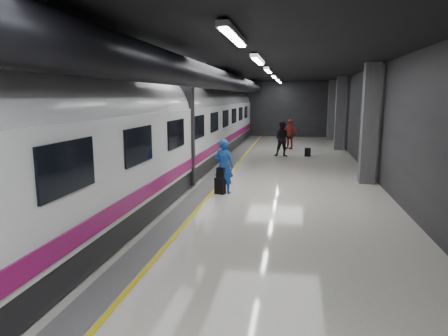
{
  "coord_description": "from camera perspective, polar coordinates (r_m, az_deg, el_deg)",
  "views": [
    {
      "loc": [
        1.76,
        -13.74,
        3.26
      ],
      "look_at": [
        -0.24,
        -2.33,
        1.19
      ],
      "focal_mm": 32.0,
      "sensor_mm": 36.0,
      "label": 1
    }
  ],
  "objects": [
    {
      "name": "traveler_main",
      "position": [
        13.58,
        -0.02,
        0.25
      ],
      "size": [
        0.74,
        0.54,
        1.87
      ],
      "primitive_type": "imported",
      "rotation": [
        0.0,
        0.0,
        3.0
      ],
      "color": "#174DB1",
      "rests_on": "ground"
    },
    {
      "name": "platform_hall",
      "position": [
        14.84,
        2.03,
        11.19
      ],
      "size": [
        10.02,
        40.02,
        4.51
      ],
      "color": "black",
      "rests_on": "ground"
    },
    {
      "name": "traveler_far_a",
      "position": [
        22.26,
        8.44,
        4.12
      ],
      "size": [
        0.95,
        0.74,
        1.95
      ],
      "primitive_type": "imported",
      "rotation": [
        0.0,
        0.0,
        -0.0
      ],
      "color": "black",
      "rests_on": "ground"
    },
    {
      "name": "shoulder_bag",
      "position": [
        13.47,
        -0.48,
        -0.69
      ],
      "size": [
        0.3,
        0.21,
        0.36
      ],
      "primitive_type": "cube",
      "rotation": [
        0.0,
        0.0,
        -0.25
      ],
      "color": "black",
      "rests_on": "suitcase_main"
    },
    {
      "name": "train",
      "position": [
        14.67,
        -10.11,
        5.31
      ],
      "size": [
        3.05,
        38.0,
        4.05
      ],
      "color": "black",
      "rests_on": "ground"
    },
    {
      "name": "ground",
      "position": [
        14.23,
        2.55,
        -3.13
      ],
      "size": [
        40.0,
        40.0,
        0.0
      ],
      "primitive_type": "plane",
      "color": "silver",
      "rests_on": "ground"
    },
    {
      "name": "suitcase_main",
      "position": [
        13.57,
        -0.55,
        -2.57
      ],
      "size": [
        0.39,
        0.32,
        0.56
      ],
      "primitive_type": "cube",
      "rotation": [
        0.0,
        0.0,
        -0.34
      ],
      "color": "black",
      "rests_on": "ground"
    },
    {
      "name": "traveler_far_b",
      "position": [
        25.68,
        9.34,
        4.79
      ],
      "size": [
        1.19,
        0.9,
        1.87
      ],
      "primitive_type": "imported",
      "rotation": [
        0.0,
        0.0,
        -0.46
      ],
      "color": "#9A2E16",
      "rests_on": "ground"
    },
    {
      "name": "suitcase_far",
      "position": [
        22.65,
        11.85,
        2.23
      ],
      "size": [
        0.33,
        0.22,
        0.47
      ],
      "primitive_type": "cube",
      "rotation": [
        0.0,
        0.0,
        0.03
      ],
      "color": "black",
      "rests_on": "ground"
    }
  ]
}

